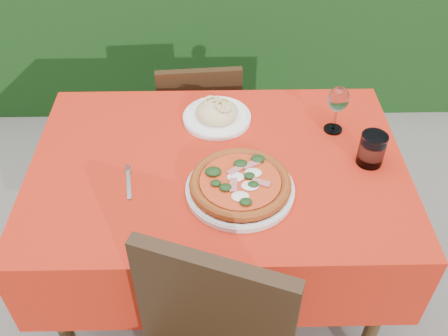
{
  "coord_description": "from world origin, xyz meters",
  "views": [
    {
      "loc": [
        -0.0,
        -1.24,
        1.87
      ],
      "look_at": [
        0.02,
        -0.05,
        0.77
      ],
      "focal_mm": 40.0,
      "sensor_mm": 36.0,
      "label": 1
    }
  ],
  "objects_px": {
    "pizza_plate": "(240,185)",
    "water_glass": "(371,151)",
    "chair_far": "(200,123)",
    "pasta_plate": "(217,114)",
    "wine_glass": "(338,101)",
    "fork": "(129,185)"
  },
  "relations": [
    {
      "from": "water_glass",
      "to": "pizza_plate",
      "type": "bearing_deg",
      "value": -163.34
    },
    {
      "from": "chair_far",
      "to": "water_glass",
      "type": "height_order",
      "value": "water_glass"
    },
    {
      "from": "water_glass",
      "to": "pasta_plate",
      "type": "bearing_deg",
      "value": 154.19
    },
    {
      "from": "pasta_plate",
      "to": "fork",
      "type": "xyz_separation_m",
      "value": [
        -0.28,
        -0.34,
        -0.02
      ]
    },
    {
      "from": "chair_far",
      "to": "pasta_plate",
      "type": "xyz_separation_m",
      "value": [
        0.08,
        -0.36,
        0.32
      ]
    },
    {
      "from": "fork",
      "to": "wine_glass",
      "type": "bearing_deg",
      "value": 12.07
    },
    {
      "from": "chair_far",
      "to": "pasta_plate",
      "type": "bearing_deg",
      "value": 97.78
    },
    {
      "from": "wine_glass",
      "to": "fork",
      "type": "height_order",
      "value": "wine_glass"
    },
    {
      "from": "pizza_plate",
      "to": "water_glass",
      "type": "relative_size",
      "value": 3.4
    },
    {
      "from": "water_glass",
      "to": "chair_far",
      "type": "bearing_deg",
      "value": 133.98
    },
    {
      "from": "water_glass",
      "to": "fork",
      "type": "distance_m",
      "value": 0.8
    },
    {
      "from": "pizza_plate",
      "to": "wine_glass",
      "type": "distance_m",
      "value": 0.48
    },
    {
      "from": "chair_far",
      "to": "water_glass",
      "type": "distance_m",
      "value": 0.91
    },
    {
      "from": "wine_glass",
      "to": "fork",
      "type": "distance_m",
      "value": 0.77
    },
    {
      "from": "pizza_plate",
      "to": "water_glass",
      "type": "height_order",
      "value": "water_glass"
    },
    {
      "from": "pizza_plate",
      "to": "chair_far",
      "type": "bearing_deg",
      "value": 101.29
    },
    {
      "from": "chair_far",
      "to": "pizza_plate",
      "type": "bearing_deg",
      "value": 96.92
    },
    {
      "from": "fork",
      "to": "chair_far",
      "type": "bearing_deg",
      "value": 64.49
    },
    {
      "from": "chair_far",
      "to": "water_glass",
      "type": "bearing_deg",
      "value": 129.61
    },
    {
      "from": "pasta_plate",
      "to": "wine_glass",
      "type": "distance_m",
      "value": 0.44
    },
    {
      "from": "chair_far",
      "to": "wine_glass",
      "type": "xyz_separation_m",
      "value": [
        0.5,
        -0.43,
        0.42
      ]
    },
    {
      "from": "pizza_plate",
      "to": "pasta_plate",
      "type": "xyz_separation_m",
      "value": [
        -0.07,
        0.38,
        -0.0
      ]
    }
  ]
}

